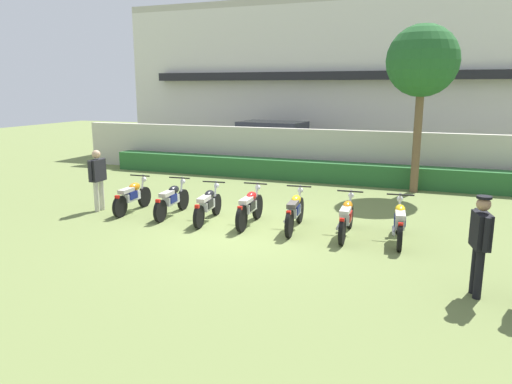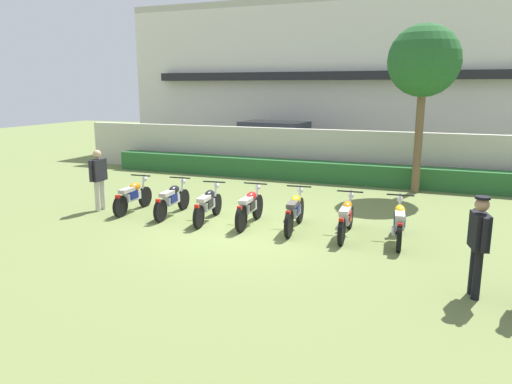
{
  "view_description": "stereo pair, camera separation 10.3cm",
  "coord_description": "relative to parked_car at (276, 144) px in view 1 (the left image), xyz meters",
  "views": [
    {
      "loc": [
        4.18,
        -10.07,
        3.31
      ],
      "look_at": [
        0.0,
        0.93,
        0.76
      ],
      "focal_mm": 34.04,
      "sensor_mm": 36.0,
      "label": 1
    },
    {
      "loc": [
        4.28,
        -10.03,
        3.31
      ],
      "look_at": [
        0.0,
        0.93,
        0.76
      ],
      "focal_mm": 34.04,
      "sensor_mm": 36.0,
      "label": 2
    }
  ],
  "objects": [
    {
      "name": "building",
      "position": [
        2.35,
        5.02,
        2.67
      ],
      "size": [
        21.23,
        6.5,
        7.2
      ],
      "color": "silver",
      "rests_on": "ground"
    },
    {
      "name": "motorcycle_in_row_2",
      "position": [
        1.21,
        -8.93,
        -0.5
      ],
      "size": [
        0.6,
        1.86,
        0.94
      ],
      "rotation": [
        0.0,
        0.0,
        1.68
      ],
      "color": "black",
      "rests_on": "ground"
    },
    {
      "name": "motorcycle_in_row_0",
      "position": [
        -1.12,
        -8.81,
        -0.5
      ],
      "size": [
        0.6,
        1.77,
        0.94
      ],
      "rotation": [
        0.0,
        0.0,
        1.61
      ],
      "color": "black",
      "rests_on": "ground"
    },
    {
      "name": "parked_car",
      "position": [
        0.0,
        0.0,
        0.0
      ],
      "size": [
        4.66,
        2.43,
        1.89
      ],
      "rotation": [
        0.0,
        0.0,
        -0.1
      ],
      "color": "black",
      "rests_on": "ground"
    },
    {
      "name": "compound_wall",
      "position": [
        2.35,
        -2.04,
        -0.03
      ],
      "size": [
        20.17,
        0.3,
        1.8
      ],
      "primitive_type": "cube",
      "color": "#BCB7A8",
      "rests_on": "ground"
    },
    {
      "name": "inspector_person",
      "position": [
        -2.04,
        -9.01,
        0.05
      ],
      "size": [
        0.22,
        0.67,
        1.67
      ],
      "color": "beige",
      "rests_on": "ground"
    },
    {
      "name": "tree_near_inspector",
      "position": [
        5.85,
        -3.43,
        3.12
      ],
      "size": [
        2.2,
        2.2,
        5.2
      ],
      "color": "brown",
      "rests_on": "ground"
    },
    {
      "name": "motorcycle_in_row_3",
      "position": [
        2.32,
        -8.87,
        -0.48
      ],
      "size": [
        0.6,
        1.85,
        0.97
      ],
      "rotation": [
        0.0,
        0.0,
        1.62
      ],
      "color": "black",
      "rests_on": "ground"
    },
    {
      "name": "hedge_row",
      "position": [
        2.35,
        -2.74,
        -0.58
      ],
      "size": [
        16.14,
        0.7,
        0.72
      ],
      "primitive_type": "cube",
      "color": "#28602D",
      "rests_on": "ground"
    },
    {
      "name": "officer_0",
      "position": [
        7.24,
        -11.42,
        0.04
      ],
      "size": [
        0.31,
        0.65,
        1.66
      ],
      "rotation": [
        0.0,
        0.0,
        3.35
      ],
      "color": "black",
      "rests_on": "ground"
    },
    {
      "name": "motorcycle_in_row_5",
      "position": [
        4.69,
        -8.93,
        -0.49
      ],
      "size": [
        0.6,
        1.93,
        0.95
      ],
      "rotation": [
        0.0,
        0.0,
        1.62
      ],
      "color": "black",
      "rests_on": "ground"
    },
    {
      "name": "ground",
      "position": [
        2.35,
        -9.46,
        -0.94
      ],
      "size": [
        60.0,
        60.0,
        0.0
      ],
      "primitive_type": "plane",
      "color": "olive"
    },
    {
      "name": "motorcycle_in_row_4",
      "position": [
        3.46,
        -8.86,
        -0.48
      ],
      "size": [
        0.6,
        1.92,
        0.97
      ],
      "rotation": [
        0.0,
        0.0,
        1.66
      ],
      "color": "black",
      "rests_on": "ground"
    },
    {
      "name": "motorcycle_in_row_1",
      "position": [
        0.09,
        -8.77,
        -0.5
      ],
      "size": [
        0.6,
        1.89,
        0.94
      ],
      "rotation": [
        0.0,
        0.0,
        1.64
      ],
      "color": "black",
      "rests_on": "ground"
    },
    {
      "name": "motorcycle_in_row_6",
      "position": [
        5.84,
        -8.94,
        -0.48
      ],
      "size": [
        0.6,
        1.92,
        0.97
      ],
      "rotation": [
        0.0,
        0.0,
        1.67
      ],
      "color": "black",
      "rests_on": "ground"
    }
  ]
}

